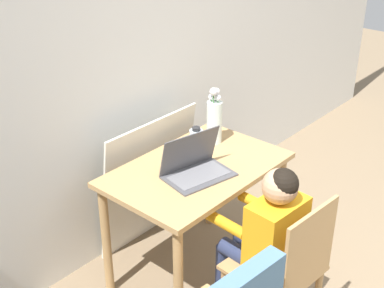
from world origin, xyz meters
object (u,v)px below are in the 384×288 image
(person_seated, at_px, (267,231))
(flower_vase, at_px, (214,119))
(chair_occupied, at_px, (284,271))
(laptop, at_px, (195,165))
(water_bottle, at_px, (196,144))

(person_seated, distance_m, flower_vase, 0.82)
(person_seated, height_order, flower_vase, flower_vase)
(chair_occupied, xyz_separation_m, person_seated, (0.01, 0.12, 0.17))
(chair_occupied, distance_m, laptop, 0.71)
(flower_vase, bearing_deg, person_seated, -121.25)
(person_seated, xyz_separation_m, laptop, (0.03, 0.49, 0.17))
(person_seated, height_order, laptop, person_seated)
(water_bottle, bearing_deg, chair_occupied, -104.35)
(laptop, bearing_deg, chair_occupied, -81.94)
(person_seated, bearing_deg, water_bottle, -102.08)
(flower_vase, bearing_deg, water_bottle, -167.10)
(person_seated, bearing_deg, laptop, -89.62)
(chair_occupied, distance_m, water_bottle, 0.85)
(chair_occupied, distance_m, flower_vase, 0.99)
(person_seated, relative_size, water_bottle, 5.19)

